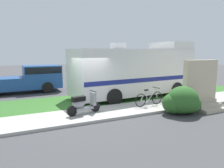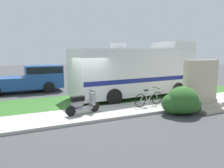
{
  "view_description": "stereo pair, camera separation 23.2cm",
  "coord_description": "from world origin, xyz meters",
  "px_view_note": "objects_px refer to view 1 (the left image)",
  "views": [
    {
      "loc": [
        -2.99,
        -9.53,
        2.75
      ],
      "look_at": [
        1.64,
        0.3,
        1.1
      ],
      "focal_mm": 33.14,
      "sensor_mm": 36.0,
      "label": 1
    },
    {
      "loc": [
        -2.78,
        -9.63,
        2.75
      ],
      "look_at": [
        1.64,
        0.3,
        1.1
      ],
      "focal_mm": 33.14,
      "sensor_mm": 36.0,
      "label": 2
    }
  ],
  "objects_px": {
    "motorhome_rv": "(136,71)",
    "bicycle": "(149,98)",
    "bottle_green": "(187,100)",
    "pickup_truck_near": "(28,78)",
    "scooter": "(83,104)"
  },
  "relations": [
    {
      "from": "motorhome_rv",
      "to": "scooter",
      "type": "height_order",
      "value": "motorhome_rv"
    },
    {
      "from": "bicycle",
      "to": "pickup_truck_near",
      "type": "relative_size",
      "value": 0.31
    },
    {
      "from": "bicycle",
      "to": "pickup_truck_near",
      "type": "bearing_deg",
      "value": 126.27
    },
    {
      "from": "motorhome_rv",
      "to": "bicycle",
      "type": "height_order",
      "value": "motorhome_rv"
    },
    {
      "from": "scooter",
      "to": "bottle_green",
      "type": "height_order",
      "value": "scooter"
    },
    {
      "from": "pickup_truck_near",
      "to": "bottle_green",
      "type": "xyz_separation_m",
      "value": [
        7.57,
        -7.24,
        -0.77
      ]
    },
    {
      "from": "pickup_truck_near",
      "to": "bottle_green",
      "type": "relative_size",
      "value": 24.63
    },
    {
      "from": "pickup_truck_near",
      "to": "bottle_green",
      "type": "bearing_deg",
      "value": -43.71
    },
    {
      "from": "motorhome_rv",
      "to": "bottle_green",
      "type": "distance_m",
      "value": 3.47
    },
    {
      "from": "motorhome_rv",
      "to": "pickup_truck_near",
      "type": "bearing_deg",
      "value": 143.04
    },
    {
      "from": "bicycle",
      "to": "bottle_green",
      "type": "distance_m",
      "value": 2.39
    },
    {
      "from": "motorhome_rv",
      "to": "bicycle",
      "type": "relative_size",
      "value": 4.58
    },
    {
      "from": "pickup_truck_near",
      "to": "bicycle",
      "type": "bearing_deg",
      "value": -53.73
    },
    {
      "from": "motorhome_rv",
      "to": "bicycle",
      "type": "xyz_separation_m",
      "value": [
        -0.78,
        -2.58,
        -1.14
      ]
    },
    {
      "from": "motorhome_rv",
      "to": "pickup_truck_near",
      "type": "relative_size",
      "value": 1.43
    }
  ]
}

